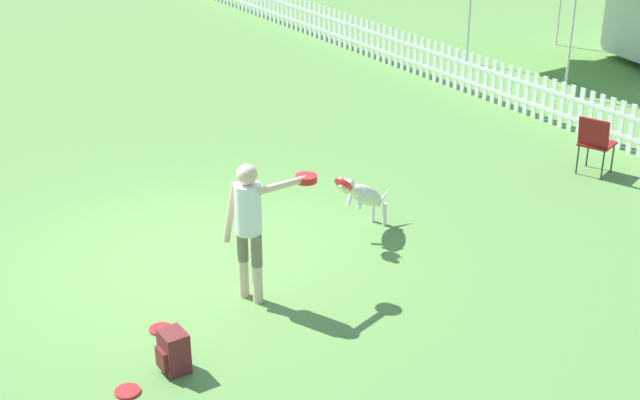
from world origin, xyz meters
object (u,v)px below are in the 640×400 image
object	(u,v)px
leaping_dog	(363,195)
folding_chair_center	(595,140)
frisbee_near_dog	(127,391)
frisbee_midfield	(161,329)
backpack_on_grass	(173,352)
frisbee_near_handler	(168,349)
handler_person	(252,216)

from	to	relation	value
leaping_dog	folding_chair_center	bearing A→B (deg)	-112.54
frisbee_near_dog	frisbee_midfield	xyz separation A→B (m)	(-0.80, 0.69, 0.00)
frisbee_near_dog	backpack_on_grass	distance (m)	0.55
frisbee_near_handler	frisbee_near_dog	bearing A→B (deg)	-54.25
backpack_on_grass	frisbee_midfield	bearing A→B (deg)	165.80
frisbee_near_handler	folding_chair_center	xyz separation A→B (m)	(-0.72, 6.97, 0.52)
frisbee_near_handler	frisbee_midfield	distance (m)	0.37
handler_person	frisbee_near_handler	bearing A→B (deg)	-89.77
frisbee_near_dog	leaping_dog	bearing A→B (deg)	111.42
frisbee_near_handler	backpack_on_grass	size ratio (longest dim) A/B	0.56
leaping_dog	backpack_on_grass	distance (m)	3.51
handler_person	frisbee_near_handler	world-z (taller)	handler_person
handler_person	leaping_dog	bearing A→B (deg)	90.32
frisbee_near_dog	frisbee_near_handler	bearing A→B (deg)	125.75
leaping_dog	backpack_on_grass	xyz separation A→B (m)	(1.38, -3.21, -0.31)
handler_person	backpack_on_grass	size ratio (longest dim) A/B	3.76
leaping_dog	folding_chair_center	distance (m)	3.86
handler_person	frisbee_midfield	xyz separation A→B (m)	(0.03, -1.12, -0.97)
frisbee_near_handler	frisbee_midfield	size ratio (longest dim) A/B	1.00
leaping_dog	frisbee_near_dog	world-z (taller)	leaping_dog
backpack_on_grass	folding_chair_center	xyz separation A→B (m)	(-1.07, 7.06, 0.32)
leaping_dog	folding_chair_center	xyz separation A→B (m)	(0.31, 3.85, 0.01)
handler_person	backpack_on_grass	world-z (taller)	handler_person
handler_person	folding_chair_center	xyz separation A→B (m)	(-0.32, 5.75, -0.45)
frisbee_near_dog	handler_person	bearing A→B (deg)	114.61
frisbee_near_handler	backpack_on_grass	distance (m)	0.41
leaping_dog	backpack_on_grass	world-z (taller)	leaping_dog
handler_person	frisbee_near_handler	xyz separation A→B (m)	(0.40, -1.21, -0.97)
backpack_on_grass	handler_person	bearing A→B (deg)	119.96
handler_person	leaping_dog	world-z (taller)	handler_person
handler_person	frisbee_midfield	size ratio (longest dim) A/B	6.66
handler_person	frisbee_near_handler	size ratio (longest dim) A/B	6.66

